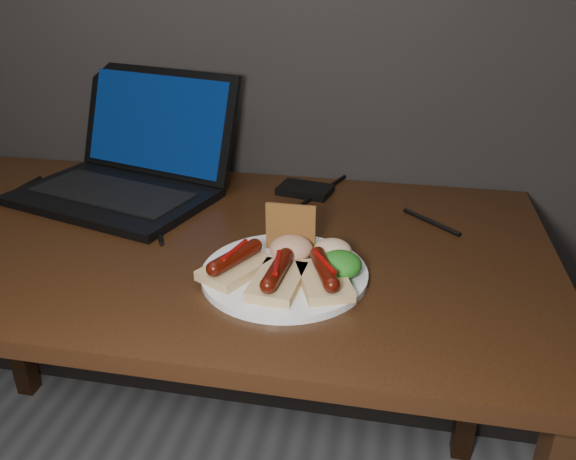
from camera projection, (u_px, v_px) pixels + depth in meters
The scene contains 12 objects.
desk at pixel (171, 275), 1.09m from camera, with size 1.40×0.70×0.75m.
laptop at pixel (129, 168), 1.22m from camera, with size 0.48×0.44×0.25m.
hard_drive at pixel (305, 190), 1.23m from camera, with size 0.11×0.07×0.02m, color black.
desk_cables at pixel (216, 205), 1.17m from camera, with size 0.96×0.41×0.01m.
plate at pixel (284, 273), 0.91m from camera, with size 0.27×0.27×0.01m, color white.
bread_sausage_left at pixel (235, 263), 0.89m from camera, with size 0.11×0.13×0.04m.
bread_sausage_center at pixel (277, 276), 0.85m from camera, with size 0.08×0.12×0.04m.
bread_sausage_right at pixel (324, 275), 0.86m from camera, with size 0.11×0.13×0.04m.
crispbread at pixel (291, 228), 0.95m from camera, with size 0.09×0.01×0.09m, color #9C672B.
salad_greens at pixel (340, 264), 0.88m from camera, with size 0.07×0.07×0.04m, color #165B12.
salsa_mound at pixel (291, 248), 0.93m from camera, with size 0.07×0.07×0.04m, color maroon.
coleslaw_mound at pixel (333, 251), 0.93m from camera, with size 0.06×0.06×0.04m, color beige.
Camera 1 is at (0.40, 0.50, 1.22)m, focal length 35.00 mm.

